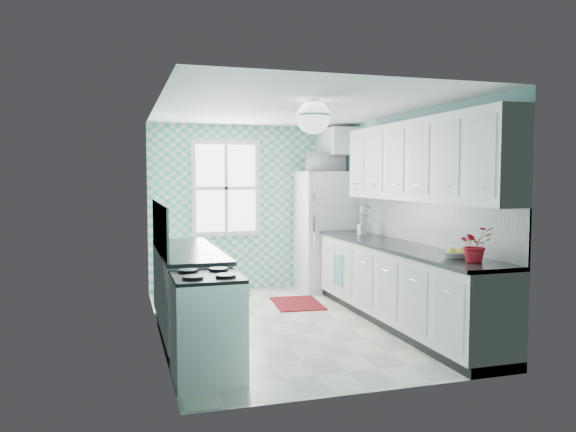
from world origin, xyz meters
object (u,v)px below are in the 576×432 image
object	(u,v)px
fruit_bowl	(457,255)
microwave	(325,162)
stove	(207,325)
fridge	(325,231)
potted_plant	(475,244)
sink	(359,235)
ceiling_light	(313,117)

from	to	relation	value
fruit_bowl	microwave	world-z (taller)	microwave
stove	fruit_bowl	bearing A→B (deg)	-3.61
fruit_bowl	microwave	xyz separation A→B (m)	(-0.09, 3.35, 0.97)
microwave	fridge	bearing A→B (deg)	52.21
fridge	potted_plant	world-z (taller)	fridge
fridge	sink	distance (m)	1.07
stove	sink	bearing A→B (deg)	40.59
ceiling_light	potted_plant	distance (m)	2.00
fridge	potted_plant	distance (m)	3.65
fruit_bowl	potted_plant	xyz separation A→B (m)	(0.00, -0.29, 0.13)
sink	fruit_bowl	distance (m)	2.28
microwave	stove	bearing A→B (deg)	53.54
stove	microwave	xyz separation A→B (m)	(2.31, 3.29, 1.49)
fruit_bowl	fridge	bearing A→B (deg)	91.54
ceiling_light	fruit_bowl	distance (m)	1.95
ceiling_light	sink	size ratio (longest dim) A/B	0.66
fridge	sink	size ratio (longest dim) A/B	3.39
fridge	sink	xyz separation A→B (m)	(0.09, -1.07, 0.03)
sink	fridge	bearing A→B (deg)	98.16
stove	microwave	bearing A→B (deg)	52.80
ceiling_light	microwave	size ratio (longest dim) A/B	0.66
fridge	stove	bearing A→B (deg)	-125.25
stove	sink	xyz separation A→B (m)	(2.40, 2.22, 0.47)
sink	fruit_bowl	world-z (taller)	sink
sink	microwave	size ratio (longest dim) A/B	1.01
fruit_bowl	potted_plant	distance (m)	0.32
stove	sink	distance (m)	3.30
potted_plant	microwave	size ratio (longest dim) A/B	0.63
stove	fruit_bowl	size ratio (longest dim) A/B	3.06
fridge	stove	xyz separation A→B (m)	(-2.31, -3.29, -0.44)
ceiling_light	fruit_bowl	bearing A→B (deg)	-31.91
ceiling_light	microwave	xyz separation A→B (m)	(1.11, 2.60, -0.38)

